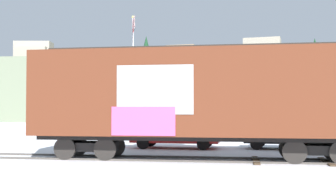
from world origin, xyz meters
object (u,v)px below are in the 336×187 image
Objects in this scene: flagpole at (133,59)px; parked_car_red at (174,132)px; parked_car_black at (284,134)px; freight_car at (198,95)px.

flagpole is 1.77× the size of parked_car_red.
flagpole is 11.14m from parked_car_black.
freight_car reaches higher than parked_car_red.
freight_car is 3.14× the size of parked_car_black.
parked_car_black is (4.00, 5.48, -1.87)m from freight_car.
flagpole reaches higher than parked_car_red.
flagpole reaches higher than freight_car.
freight_car is at bearing -72.14° from parked_car_red.
parked_car_red is at bearing -177.48° from parked_car_black.
flagpole is (-5.04, 10.14, 2.69)m from freight_car.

